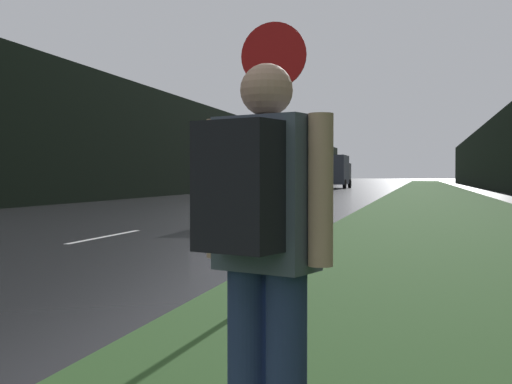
# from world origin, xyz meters

# --- Properties ---
(grass_verge) EXTENTS (6.00, 240.00, 0.02)m
(grass_verge) POSITION_xyz_m (7.03, 40.00, 0.01)
(grass_verge) COLOR #2D5123
(grass_verge) RESTS_ON ground_plane
(lane_stripe_c) EXTENTS (0.12, 3.00, 0.01)m
(lane_stripe_c) POSITION_xyz_m (0.00, 12.12, 0.00)
(lane_stripe_c) COLOR silver
(lane_stripe_c) RESTS_ON ground_plane
(lane_stripe_d) EXTENTS (0.12, 3.00, 0.01)m
(lane_stripe_d) POSITION_xyz_m (0.00, 19.12, 0.00)
(lane_stripe_d) COLOR silver
(lane_stripe_d) RESTS_ON ground_plane
(lane_stripe_e) EXTENTS (0.12, 3.00, 0.01)m
(lane_stripe_e) POSITION_xyz_m (0.00, 26.12, 0.00)
(lane_stripe_e) COLOR silver
(lane_stripe_e) RESTS_ON ground_plane
(lane_stripe_f) EXTENTS (0.12, 3.00, 0.01)m
(lane_stripe_f) POSITION_xyz_m (0.00, 33.12, 0.00)
(lane_stripe_f) COLOR silver
(lane_stripe_f) RESTS_ON ground_plane
(treeline_far_side) EXTENTS (2.00, 140.00, 6.39)m
(treeline_far_side) POSITION_xyz_m (-10.03, 50.00, 3.19)
(treeline_far_side) COLOR black
(treeline_far_side) RESTS_ON ground_plane
(stop_sign) EXTENTS (0.70, 0.07, 2.84)m
(stop_sign) POSITION_xyz_m (4.70, 6.86, 1.75)
(stop_sign) COLOR slate
(stop_sign) RESTS_ON ground_plane
(hitchhiker_with_backpack) EXTENTS (0.56, 0.50, 1.69)m
(hitchhiker_with_backpack) POSITION_xyz_m (5.59, 2.78, 0.97)
(hitchhiker_with_backpack) COLOR navy
(hitchhiker_with_backpack) RESTS_ON ground_plane
(car_passing_near) EXTENTS (1.88, 4.35, 1.31)m
(car_passing_near) POSITION_xyz_m (2.01, 16.17, 0.67)
(car_passing_near) COLOR #BCBCBC
(car_passing_near) RESTS_ON ground_plane
(delivery_truck) EXTENTS (2.51, 7.09, 3.22)m
(delivery_truck) POSITION_xyz_m (-2.01, 63.67, 1.69)
(delivery_truck) COLOR black
(delivery_truck) RESTS_ON ground_plane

